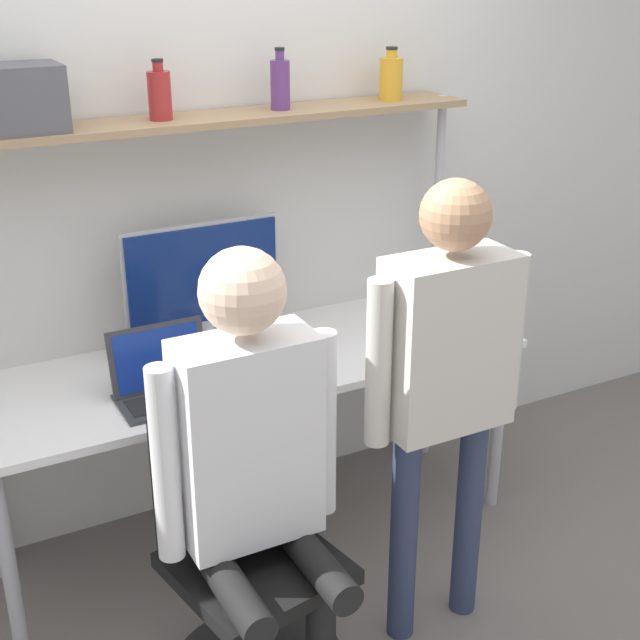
% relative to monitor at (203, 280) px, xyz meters
% --- Properties ---
extents(ground_plane, '(12.00, 12.00, 0.00)m').
position_rel_monitor_xyz_m(ground_plane, '(0.10, -0.55, -1.03)').
color(ground_plane, slate).
extents(wall_back, '(8.00, 0.06, 2.70)m').
position_rel_monitor_xyz_m(wall_back, '(0.10, 0.18, 0.32)').
color(wall_back, silver).
rests_on(wall_back, ground_plane).
extents(desk, '(2.03, 0.68, 0.76)m').
position_rel_monitor_xyz_m(desk, '(0.10, -0.19, -0.34)').
color(desk, white).
rests_on(desk, ground_plane).
extents(shelf_unit, '(1.93, 0.26, 1.62)m').
position_rel_monitor_xyz_m(shelf_unit, '(0.10, 0.01, 0.38)').
color(shelf_unit, '#997A56').
rests_on(shelf_unit, ground_plane).
extents(monitor, '(0.60, 0.19, 0.48)m').
position_rel_monitor_xyz_m(monitor, '(0.00, 0.00, 0.00)').
color(monitor, '#B7B7BC').
rests_on(monitor, desk).
extents(laptop, '(0.33, 0.24, 0.24)m').
position_rel_monitor_xyz_m(laptop, '(-0.27, -0.31, -0.20)').
color(laptop, '#333338').
rests_on(laptop, desk).
extents(cell_phone, '(0.07, 0.15, 0.01)m').
position_rel_monitor_xyz_m(cell_phone, '(0.02, -0.31, -0.26)').
color(cell_phone, black).
rests_on(cell_phone, desk).
extents(office_chair, '(0.56, 0.56, 0.92)m').
position_rel_monitor_xyz_m(office_chair, '(-0.22, -0.88, -0.75)').
color(office_chair, black).
rests_on(office_chair, ground_plane).
extents(person_seated, '(0.57, 0.48, 1.44)m').
position_rel_monitor_xyz_m(person_seated, '(-0.22, -0.92, -0.18)').
color(person_seated, black).
rests_on(person_seated, ground_plane).
extents(person_standing, '(0.57, 0.21, 1.56)m').
position_rel_monitor_xyz_m(person_standing, '(0.43, -0.93, -0.04)').
color(person_standing, '#2D3856').
rests_on(person_standing, ground_plane).
extents(bottle_amber, '(0.09, 0.09, 0.20)m').
position_rel_monitor_xyz_m(bottle_amber, '(0.80, 0.01, 0.67)').
color(bottle_amber, gold).
rests_on(bottle_amber, shelf_unit).
extents(bottle_purple, '(0.07, 0.07, 0.22)m').
position_rel_monitor_xyz_m(bottle_purple, '(0.33, 0.01, 0.68)').
color(bottle_purple, '#593372').
rests_on(bottle_purple, shelf_unit).
extents(bottle_red, '(0.08, 0.08, 0.20)m').
position_rel_monitor_xyz_m(bottle_red, '(-0.12, 0.01, 0.68)').
color(bottle_red, maroon).
rests_on(bottle_red, shelf_unit).
extents(storage_box, '(0.32, 0.21, 0.21)m').
position_rel_monitor_xyz_m(storage_box, '(-0.60, 0.01, 0.69)').
color(storage_box, '#4C4C51').
rests_on(storage_box, shelf_unit).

